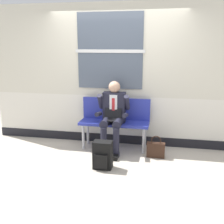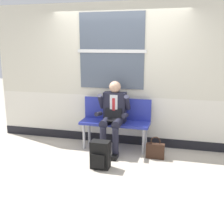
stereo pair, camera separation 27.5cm
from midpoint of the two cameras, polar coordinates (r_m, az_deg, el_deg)
name	(u,v)px [view 1 (the left image)]	position (r m, az deg, el deg)	size (l,w,h in m)	color
ground_plane	(111,154)	(5.02, -1.84, -8.61)	(18.00, 18.00, 0.00)	#B2A899
station_wall	(117,76)	(5.31, -0.39, 7.39)	(5.01, 0.16, 2.65)	beige
bench_with_person	(115,118)	(5.18, -0.89, -1.33)	(1.28, 0.42, 0.93)	#28339E
person_seated	(113,115)	(4.96, -1.38, -0.54)	(0.57, 0.70, 1.27)	#1E1E2D
backpack	(103,155)	(4.42, -3.73, -8.84)	(0.29, 0.23, 0.44)	black
handbag	(156,150)	(4.88, 7.34, -7.65)	(0.31, 0.11, 0.39)	#331E14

